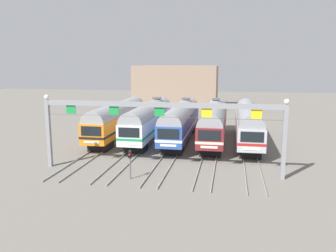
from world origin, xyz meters
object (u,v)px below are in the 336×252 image
at_px(commuter_train_white, 149,119).
at_px(yard_signal_mast, 130,159).
at_px(commuter_train_orange, 118,118).
at_px(commuter_train_maroon, 214,121).
at_px(catenary_gantry, 159,116).
at_px(commuter_train_blue, 181,120).
at_px(commuter_train_stainless, 248,122).

distance_m(commuter_train_white, yard_signal_mast, 15.96).
distance_m(commuter_train_orange, commuter_train_maroon, 12.65).
bearing_deg(catenary_gantry, commuter_train_blue, 90.00).
relative_size(commuter_train_blue, commuter_train_maroon, 1.00).
bearing_deg(catenary_gantry, yard_signal_mast, -132.59).
relative_size(commuter_train_orange, commuter_train_maroon, 1.00).
height_order(commuter_train_white, catenary_gantry, catenary_gantry).
bearing_deg(commuter_train_maroon, catenary_gantry, -107.35).
distance_m(commuter_train_orange, commuter_train_white, 4.22).
distance_m(commuter_train_orange, commuter_train_blue, 8.43).
relative_size(commuter_train_orange, commuter_train_blue, 1.00).
bearing_deg(commuter_train_white, commuter_train_maroon, 0.00).
bearing_deg(catenary_gantry, commuter_train_stainless, 57.99).
bearing_deg(commuter_train_white, yard_signal_mast, -82.39).
height_order(commuter_train_blue, catenary_gantry, catenary_gantry).
height_order(commuter_train_stainless, catenary_gantry, catenary_gantry).
xyz_separation_m(commuter_train_orange, yard_signal_mast, (6.33, -15.79, -0.90)).
bearing_deg(catenary_gantry, commuter_train_white, 107.35).
height_order(commuter_train_stainless, yard_signal_mast, commuter_train_stainless).
relative_size(commuter_train_white, catenary_gantry, 0.82).
relative_size(commuter_train_stainless, yard_signal_mast, 7.11).
height_order(commuter_train_blue, yard_signal_mast, commuter_train_blue).
bearing_deg(commuter_train_orange, commuter_train_white, 0.06).
xyz_separation_m(commuter_train_stainless, yard_signal_mast, (-10.54, -15.79, -0.90)).
relative_size(commuter_train_blue, catenary_gantry, 0.82).
height_order(commuter_train_orange, yard_signal_mast, commuter_train_orange).
height_order(commuter_train_white, commuter_train_stainless, commuter_train_white).
distance_m(commuter_train_white, commuter_train_stainless, 12.65).
xyz_separation_m(commuter_train_maroon, catenary_gantry, (-4.22, -13.50, 2.57)).
relative_size(commuter_train_orange, commuter_train_white, 1.00).
bearing_deg(commuter_train_white, commuter_train_blue, 0.00).
bearing_deg(commuter_train_orange, commuter_train_stainless, 0.00).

